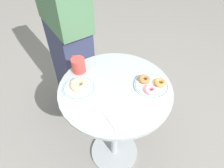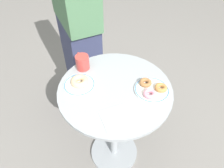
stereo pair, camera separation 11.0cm
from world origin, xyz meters
name	(u,v)px [view 1 (the left image)]	position (x,y,z in m)	size (l,w,h in m)	color
ground_plane	(114,152)	(0.00, 0.00, -0.01)	(7.00, 7.00, 0.02)	gray
cafe_table	(115,116)	(0.00, 0.00, 0.49)	(0.63, 0.63, 0.76)	#999EA3
plate_left	(79,88)	(-0.19, 0.04, 0.76)	(0.17, 0.17, 0.01)	white
plate_right	(151,86)	(0.19, -0.04, 0.76)	(0.19, 0.19, 0.01)	white
donut_glazed	(79,85)	(-0.19, 0.05, 0.78)	(0.10, 0.10, 0.03)	#E0B789
donut_old_fashioned	(160,83)	(0.24, -0.05, 0.78)	(0.07, 0.07, 0.02)	#BC7F42
donut_cinnamon	(145,79)	(0.17, 0.00, 0.78)	(0.07, 0.07, 0.02)	#A36B3D
donut_pink_frosted	(151,90)	(0.17, -0.08, 0.78)	(0.07, 0.07, 0.02)	pink
paper_napkin	(123,116)	(-0.02, -0.19, 0.76)	(0.14, 0.12, 0.01)	white
coffee_mug	(78,65)	(-0.17, 0.19, 0.80)	(0.08, 0.12, 0.09)	#B73D38
person_figure	(67,33)	(-0.19, 0.59, 0.78)	(0.35, 0.49, 1.61)	#2D3351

